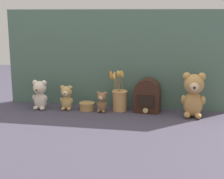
{
  "coord_description": "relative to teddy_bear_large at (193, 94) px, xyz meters",
  "views": [
    {
      "loc": [
        0.44,
        -2.33,
        0.7
      ],
      "look_at": [
        0.0,
        0.02,
        0.16
      ],
      "focal_mm": 55.0,
      "sensor_mm": 36.0,
      "label": 1
    }
  ],
  "objects": [
    {
      "name": "ground_plane",
      "position": [
        -0.57,
        0.01,
        -0.16
      ],
      "size": [
        4.0,
        4.0,
        0.0
      ],
      "primitive_type": "plane",
      "color": "#3D3847"
    },
    {
      "name": "decorative_tin_tall",
      "position": [
        -0.76,
        0.03,
        -0.13
      ],
      "size": [
        0.11,
        0.11,
        0.06
      ],
      "color": "tan",
      "rests_on": "ground"
    },
    {
      "name": "teddy_bear_small",
      "position": [
        -0.9,
        0.01,
        -0.07
      ],
      "size": [
        0.1,
        0.09,
        0.18
      ],
      "color": "tan",
      "rests_on": "ground"
    },
    {
      "name": "teddy_bear_medium",
      "position": [
        -1.1,
        -0.01,
        -0.05
      ],
      "size": [
        0.12,
        0.11,
        0.22
      ],
      "color": "beige",
      "rests_on": "ground"
    },
    {
      "name": "flower_vase",
      "position": [
        -0.52,
        0.06,
        -0.06
      ],
      "size": [
        0.14,
        0.14,
        0.31
      ],
      "color": "tan",
      "rests_on": "ground"
    },
    {
      "name": "vintage_radio",
      "position": [
        -0.32,
        0.07,
        -0.05
      ],
      "size": [
        0.19,
        0.14,
        0.24
      ],
      "color": "#381E14",
      "rests_on": "ground"
    },
    {
      "name": "teddy_bear_large",
      "position": [
        0.0,
        0.0,
        0.0
      ],
      "size": [
        0.16,
        0.16,
        0.31
      ],
      "color": "tan",
      "rests_on": "ground"
    },
    {
      "name": "backdrop_wall",
      "position": [
        -0.57,
        0.17,
        0.2
      ],
      "size": [
        1.69,
        0.02,
        0.73
      ],
      "color": "#4C6B5B",
      "rests_on": "ground"
    },
    {
      "name": "teddy_bear_tiny",
      "position": [
        -0.64,
        0.0,
        -0.08
      ],
      "size": [
        0.08,
        0.08,
        0.15
      ],
      "color": "olive",
      "rests_on": "ground"
    }
  ]
}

